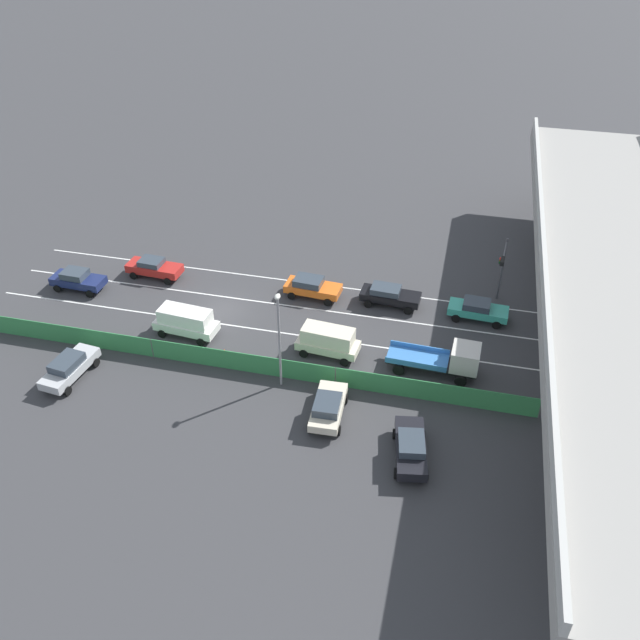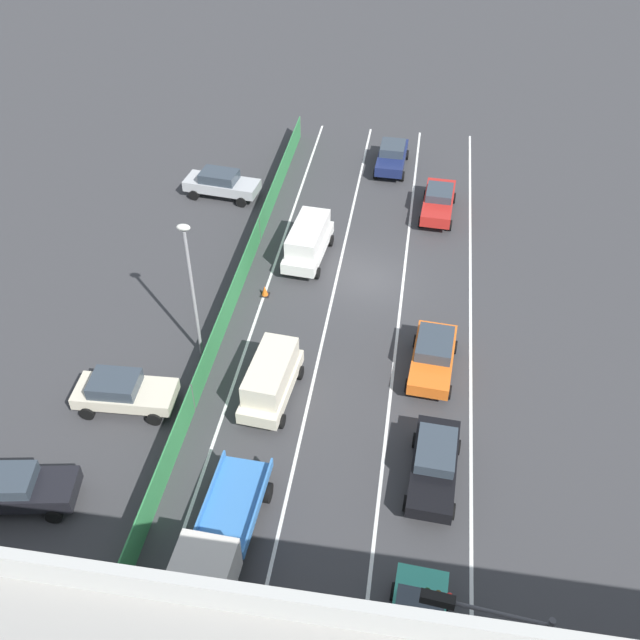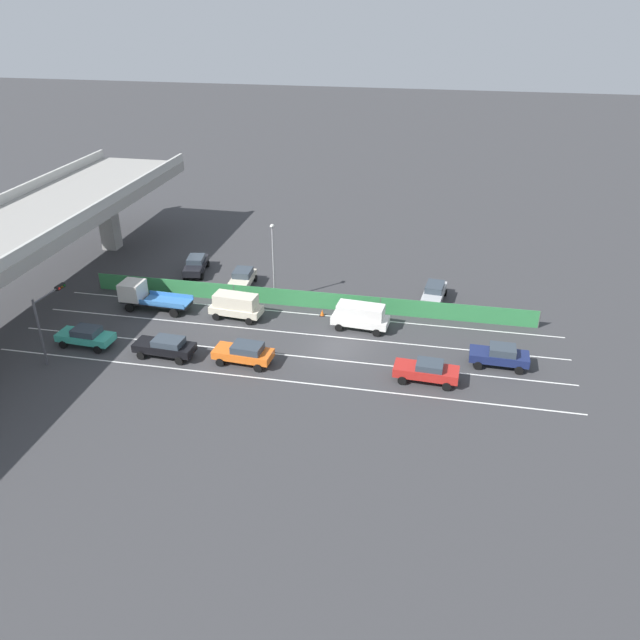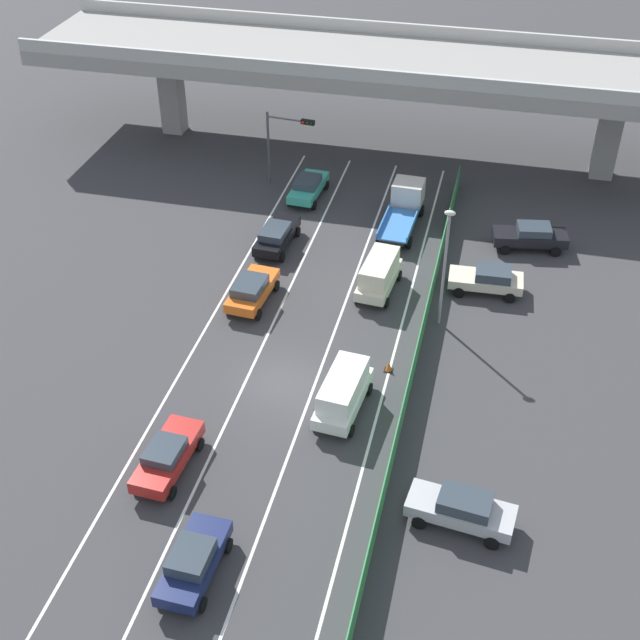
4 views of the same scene
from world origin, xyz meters
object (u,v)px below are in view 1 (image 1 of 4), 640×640
object	(u,v)px
car_sedan_red	(154,267)
parked_sedan_dark	(411,447)
car_taxi_teal	(478,309)
parked_wagon_silver	(69,367)
car_van_white	(186,321)
car_sedan_black	(389,295)
car_taxi_orange	(312,287)
car_van_cream	(328,340)
parked_sedan_cream	(328,407)
traffic_cone	(224,352)
car_sedan_navy	(77,279)
traffic_light	(502,264)
flatbed_truck_blue	(449,359)
street_lamp	(279,332)

from	to	relation	value
car_sedan_red	parked_sedan_dark	distance (m)	28.08
car_taxi_teal	parked_wagon_silver	distance (m)	29.92
car_van_white	car_sedan_black	distance (m)	15.85
car_taxi_orange	car_van_white	bearing A→B (deg)	-47.49
car_van_cream	parked_sedan_cream	size ratio (longest dim) A/B	1.03
car_van_white	car_taxi_teal	bearing A→B (deg)	108.71
car_sedan_black	traffic_cone	bearing A→B (deg)	-48.89
car_taxi_teal	parked_wagon_silver	size ratio (longest dim) A/B	0.96
car_van_white	parked_wagon_silver	size ratio (longest dim) A/B	1.01
car_van_cream	car_sedan_navy	distance (m)	22.06
car_sedan_black	car_taxi_teal	bearing A→B (deg)	87.13
parked_sedan_dark	car_taxi_teal	bearing A→B (deg)	168.40
car_van_white	traffic_cone	bearing A→B (deg)	64.33
car_van_cream	car_sedan_navy	size ratio (longest dim) A/B	1.04
car_van_white	car_sedan_navy	bearing A→B (deg)	-108.76
parked_sedan_cream	car_taxi_teal	bearing A→B (deg)	146.60
car_taxi_teal	car_van_white	bearing A→B (deg)	-71.29
parked_sedan_dark	traffic_cone	size ratio (longest dim) A/B	8.43
parked_sedan_cream	traffic_light	bearing A→B (deg)	146.60
car_sedan_navy	car_taxi_orange	size ratio (longest dim) A/B	0.96
car_taxi_teal	traffic_cone	size ratio (longest dim) A/B	7.89
car_van_cream	car_taxi_orange	distance (m)	7.57
parked_wagon_silver	traffic_cone	world-z (taller)	parked_wagon_silver
car_sedan_navy	traffic_light	size ratio (longest dim) A/B	0.81
car_taxi_teal	car_taxi_orange	size ratio (longest dim) A/B	1.00
car_sedan_red	flatbed_truck_blue	distance (m)	26.02
car_van_white	parked_wagon_silver	distance (m)	8.70
car_taxi_orange	parked_sedan_cream	xyz separation A→B (m)	(13.27, 4.38, -0.02)
parked_sedan_cream	traffic_cone	size ratio (longest dim) A/B	7.65
flatbed_truck_blue	traffic_light	bearing A→B (deg)	162.06
parked_wagon_silver	parked_sedan_dark	distance (m)	23.58
car_sedan_red	street_lamp	xyz separation A→B (m)	(10.73, 14.18, 3.51)
traffic_cone	car_taxi_orange	bearing A→B (deg)	154.43
car_van_white	parked_wagon_silver	world-z (taller)	car_van_white
car_sedan_navy	car_sedan_red	world-z (taller)	car_sedan_navy
car_van_cream	parked_wagon_silver	distance (m)	17.80
parked_wagon_silver	car_sedan_black	bearing A→B (deg)	125.01
car_taxi_teal	flatbed_truck_blue	distance (m)	7.29
car_sedan_red	parked_sedan_cream	xyz separation A→B (m)	(13.09, 17.97, 0.00)
car_sedan_black	parked_sedan_dark	distance (m)	16.24
car_sedan_red	street_lamp	bearing A→B (deg)	52.89
car_taxi_orange	car_sedan_red	bearing A→B (deg)	-89.25
car_sedan_black	traffic_light	size ratio (longest dim) A/B	0.87
parked_wagon_silver	street_lamp	bearing A→B (deg)	100.81
parked_sedan_cream	traffic_light	world-z (taller)	traffic_light
parked_sedan_dark	traffic_cone	xyz separation A→B (m)	(-6.69, -14.14, -0.65)
car_sedan_black	car_taxi_orange	xyz separation A→B (m)	(0.27, -6.22, 0.02)
parked_sedan_cream	street_lamp	distance (m)	5.69
parked_wagon_silver	parked_sedan_dark	bearing A→B (deg)	85.30
street_lamp	car_van_white	bearing A→B (deg)	-114.21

